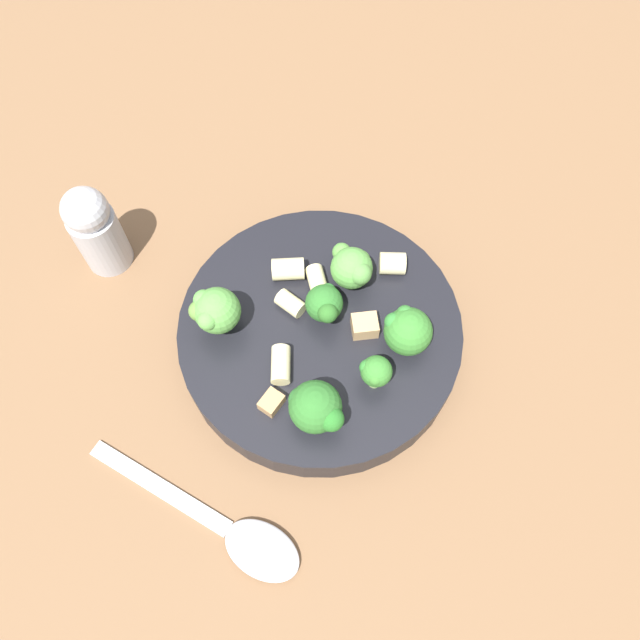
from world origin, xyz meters
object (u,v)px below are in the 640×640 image
rigatoni_0 (392,263)px  rigatoni_1 (281,365)px  rigatoni_2 (318,283)px  rigatoni_4 (291,304)px  chicken_chunk_1 (365,326)px  broccoli_floret_2 (375,372)px  broccoli_floret_5 (215,311)px  chicken_chunk_0 (271,402)px  spoon (234,533)px  broccoli_floret_4 (329,305)px  pepper_shaker (95,229)px  broccoli_floret_3 (315,407)px  pasta_bowl (320,333)px  rigatoni_3 (288,269)px  broccoli_floret_0 (353,267)px  broccoli_floret_1 (407,330)px

rigatoni_0 → rigatoni_1: rigatoni_0 is taller
rigatoni_2 → rigatoni_4: size_ratio=1.27×
rigatoni_1 → rigatoni_2: (0.01, 0.07, -0.00)m
rigatoni_1 → chicken_chunk_1: size_ratio=1.43×
rigatoni_1 → broccoli_floret_2: bearing=7.7°
broccoli_floret_5 → rigatoni_2: size_ratio=1.56×
chicken_chunk_0 → spoon: chicken_chunk_0 is taller
rigatoni_2 → broccoli_floret_4: bearing=-54.2°
pepper_shaker → spoon: (0.19, -0.18, -0.04)m
rigatoni_0 → broccoli_floret_3: bearing=-98.8°
broccoli_floret_4 → rigatoni_1: size_ratio=1.19×
broccoli_floret_3 → rigatoni_0: 0.14m
pepper_shaker → chicken_chunk_0: bearing=-27.1°
chicken_chunk_0 → rigatoni_4: bearing=98.7°
pasta_bowl → rigatoni_3: (-0.04, 0.04, 0.02)m
broccoli_floret_0 → broccoli_floret_2: (0.04, -0.08, 0.00)m
broccoli_floret_3 → rigatoni_4: (-0.05, 0.08, -0.01)m
pepper_shaker → rigatoni_3: bearing=4.8°
broccoli_floret_0 → rigatoni_3: broccoli_floret_0 is taller
chicken_chunk_0 → pasta_bowl: bearing=78.7°
broccoli_floret_1 → rigatoni_3: size_ratio=1.50×
rigatoni_4 → rigatoni_1: bearing=-79.4°
broccoli_floret_0 → rigatoni_0: 0.04m
rigatoni_0 → chicken_chunk_0: rigatoni_0 is taller
broccoli_floret_2 → chicken_chunk_1: bearing=114.1°
broccoli_floret_4 → rigatoni_0: 0.07m
rigatoni_3 → broccoli_floret_3: bearing=-62.1°
broccoli_floret_0 → chicken_chunk_0: broccoli_floret_0 is taller
broccoli_floret_1 → rigatoni_2: broccoli_floret_1 is taller
rigatoni_4 → rigatoni_0: bearing=41.0°
broccoli_floret_1 → pepper_shaker: size_ratio=0.44×
broccoli_floret_5 → pepper_shaker: (-0.12, 0.05, -0.01)m
broccoli_floret_0 → broccoli_floret_3: (0.01, -0.12, 0.00)m
rigatoni_2 → broccoli_floret_2: bearing=-45.9°
broccoli_floret_4 → rigatoni_4: size_ratio=1.50×
broccoli_floret_3 → broccoli_floret_4: bearing=100.2°
rigatoni_2 → spoon: 0.20m
rigatoni_2 → rigatoni_4: 0.03m
pepper_shaker → broccoli_floret_4: bearing=-3.7°
broccoli_floret_2 → spoon: broccoli_floret_2 is taller
spoon → broccoli_floret_4: bearing=84.3°
broccoli_floret_4 → spoon: broccoli_floret_4 is taller
broccoli_floret_2 → broccoli_floret_3: bearing=-131.1°
chicken_chunk_1 → broccoli_floret_5: bearing=-163.9°
broccoli_floret_5 → rigatoni_1: bearing=-18.2°
broccoli_floret_5 → chicken_chunk_1: bearing=16.1°
broccoli_floret_2 → spoon: bearing=-116.7°
broccoli_floret_3 → broccoli_floret_5: 0.10m
rigatoni_1 → rigatoni_4: bearing=100.6°
broccoli_floret_4 → rigatoni_4: bearing=-177.6°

